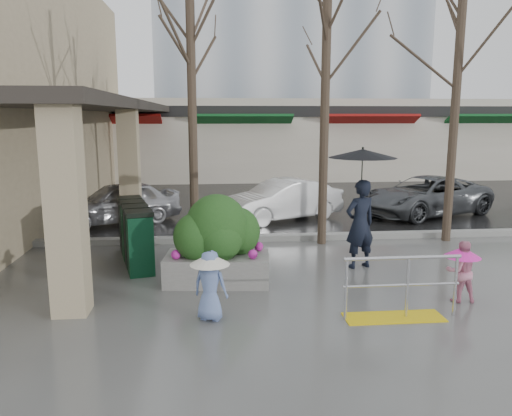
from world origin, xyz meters
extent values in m
plane|color=#51514F|center=(0.00, 0.00, 0.00)|extent=(120.00, 120.00, 0.00)
cube|color=black|center=(0.00, 22.00, 0.01)|extent=(120.00, 36.00, 0.01)
cube|color=gray|center=(0.00, 4.00, 0.07)|extent=(120.00, 0.30, 0.15)
cube|color=#2D2823|center=(-4.80, 8.00, 3.62)|extent=(2.80, 18.00, 0.25)
cube|color=tan|center=(-3.90, -0.50, 1.75)|extent=(0.55, 0.55, 3.50)
cube|color=tan|center=(-3.90, 6.00, 1.75)|extent=(0.55, 0.55, 3.50)
cube|color=beige|center=(2.00, 18.00, 2.00)|extent=(34.00, 6.00, 4.00)
cube|color=maroon|center=(-6.00, 15.10, 2.85)|extent=(4.50, 1.68, 0.87)
cube|color=#0F4C1E|center=(0.00, 15.10, 2.85)|extent=(4.50, 1.68, 0.87)
cube|color=maroon|center=(6.00, 15.10, 2.85)|extent=(4.50, 1.68, 0.87)
cube|color=#0F4C1E|center=(12.00, 15.10, 2.85)|extent=(4.50, 1.68, 0.87)
cube|color=black|center=(2.00, 15.10, 3.40)|extent=(34.00, 0.35, 0.50)
cube|color=yellow|center=(1.30, -1.20, 0.01)|extent=(1.60, 0.50, 0.02)
cylinder|color=silver|center=(0.50, -1.20, 0.50)|extent=(0.05, 0.05, 1.00)
cylinder|color=silver|center=(1.50, -1.20, 0.50)|extent=(0.05, 0.05, 1.00)
cylinder|color=silver|center=(2.30, -1.20, 0.50)|extent=(0.05, 0.05, 1.00)
cylinder|color=silver|center=(1.40, -1.20, 1.00)|extent=(1.90, 0.06, 0.06)
cylinder|color=silver|center=(1.40, -1.20, 0.55)|extent=(1.90, 0.04, 0.04)
cylinder|color=#382B21|center=(-2.00, 3.60, 3.40)|extent=(0.22, 0.22, 6.80)
cylinder|color=#382B21|center=(1.20, 3.60, 3.50)|extent=(0.22, 0.22, 7.00)
cylinder|color=#382B21|center=(4.50, 3.60, 3.25)|extent=(0.22, 0.22, 6.50)
imported|color=black|center=(1.53, 1.52, 0.95)|extent=(0.80, 0.64, 1.90)
cylinder|color=black|center=(1.53, 1.52, 1.93)|extent=(0.02, 0.02, 1.20)
cone|color=black|center=(1.53, 1.52, 2.44)|extent=(1.42, 1.42, 0.18)
sphere|color=black|center=(1.53, 1.52, 2.55)|extent=(0.05, 0.05, 0.05)
imported|color=pink|center=(2.71, -0.58, 0.54)|extent=(0.56, 0.45, 1.09)
cylinder|color=black|center=(2.71, -0.58, 0.74)|extent=(0.02, 0.02, 0.47)
cone|color=#FF28B8|center=(2.71, -0.58, 0.89)|extent=(0.63, 0.63, 0.18)
sphere|color=black|center=(2.71, -0.58, 1.00)|extent=(0.05, 0.05, 0.05)
imported|color=#677FB8|center=(-1.63, -0.98, 0.56)|extent=(0.64, 0.54, 1.13)
cylinder|color=black|center=(-1.63, -0.98, 0.83)|extent=(0.02, 0.02, 0.53)
cone|color=white|center=(-1.63, -0.98, 1.00)|extent=(0.64, 0.64, 0.18)
sphere|color=black|center=(-1.63, -0.98, 1.11)|extent=(0.05, 0.05, 0.05)
cube|color=gray|center=(-1.50, 0.81, 0.28)|extent=(2.08, 1.19, 0.55)
ellipsoid|color=#173F14|center=(-1.50, 0.81, 1.10)|extent=(1.22, 1.10, 1.28)
sphere|color=#173F14|center=(-1.88, 0.70, 0.95)|extent=(0.88, 0.88, 0.88)
sphere|color=#173F14|center=(-1.11, 0.97, 0.97)|extent=(0.93, 0.93, 0.93)
cube|color=#0D3B22|center=(-3.04, 1.45, 0.61)|extent=(0.61, 0.61, 1.23)
cube|color=black|center=(-3.04, 1.45, 1.28)|extent=(0.65, 0.65, 0.09)
cube|color=black|center=(-3.20, 2.05, 0.61)|extent=(0.61, 0.61, 1.23)
cube|color=black|center=(-3.20, 2.05, 1.28)|extent=(0.65, 0.65, 0.09)
cube|color=#0D3D1B|center=(-3.35, 2.64, 0.61)|extent=(0.61, 0.61, 1.23)
cube|color=black|center=(-3.35, 2.64, 1.28)|extent=(0.65, 0.65, 0.09)
cube|color=black|center=(-3.50, 3.24, 0.61)|extent=(0.61, 0.61, 1.23)
cube|color=black|center=(-3.50, 3.24, 1.28)|extent=(0.65, 0.65, 0.09)
imported|color=#B7B8BD|center=(-4.39, 6.56, 0.63)|extent=(3.98, 2.89, 1.26)
imported|color=white|center=(0.61, 6.55, 0.63)|extent=(4.03, 2.85, 1.26)
imported|color=#525659|center=(5.37, 6.92, 0.63)|extent=(4.99, 3.69, 1.26)
camera|label=1|loc=(-1.61, -8.53, 3.21)|focal=35.00mm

